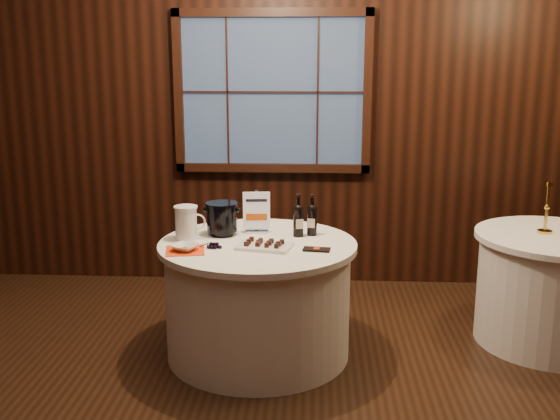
# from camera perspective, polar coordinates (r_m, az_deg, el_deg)

# --- Properties ---
(back_wall) EXTENTS (6.00, 0.10, 3.00)m
(back_wall) POSITION_cam_1_polar(r_m,az_deg,el_deg) (5.55, -0.65, 9.16)
(back_wall) COLOR black
(back_wall) RESTS_ON ground
(main_table) EXTENTS (1.28, 1.28, 0.77)m
(main_table) POSITION_cam_1_polar(r_m,az_deg,el_deg) (4.34, -1.92, -7.69)
(main_table) COLOR white
(main_table) RESTS_ON ground
(side_table) EXTENTS (1.08, 1.08, 0.77)m
(side_table) POSITION_cam_1_polar(r_m,az_deg,el_deg) (4.89, 22.64, -6.31)
(side_table) COLOR white
(side_table) RESTS_ON ground
(sign_stand) EXTENTS (0.18, 0.10, 0.29)m
(sign_stand) POSITION_cam_1_polar(r_m,az_deg,el_deg) (4.42, -2.06, -0.73)
(sign_stand) COLOR #B1B1B8
(sign_stand) RESTS_ON main_table
(port_bottle_left) EXTENTS (0.07, 0.08, 0.29)m
(port_bottle_left) POSITION_cam_1_polar(r_m,az_deg,el_deg) (4.33, 1.60, -0.71)
(port_bottle_left) COLOR black
(port_bottle_left) RESTS_ON main_table
(port_bottle_right) EXTENTS (0.07, 0.07, 0.28)m
(port_bottle_right) POSITION_cam_1_polar(r_m,az_deg,el_deg) (4.36, 2.81, -0.66)
(port_bottle_right) COLOR black
(port_bottle_right) RESTS_ON main_table
(ice_bucket) EXTENTS (0.22, 0.22, 0.22)m
(ice_bucket) POSITION_cam_1_polar(r_m,az_deg,el_deg) (4.38, -5.08, -0.70)
(ice_bucket) COLOR black
(ice_bucket) RESTS_ON main_table
(chocolate_plate) EXTENTS (0.37, 0.29, 0.05)m
(chocolate_plate) POSITION_cam_1_polar(r_m,az_deg,el_deg) (4.09, -1.37, -3.05)
(chocolate_plate) COLOR white
(chocolate_plate) RESTS_ON main_table
(chocolate_box) EXTENTS (0.17, 0.10, 0.01)m
(chocolate_box) POSITION_cam_1_polar(r_m,az_deg,el_deg) (4.04, 3.20, -3.45)
(chocolate_box) COLOR black
(chocolate_box) RESTS_ON main_table
(grape_bunch) EXTENTS (0.15, 0.07, 0.04)m
(grape_bunch) POSITION_cam_1_polar(r_m,az_deg,el_deg) (4.11, -5.77, -3.09)
(grape_bunch) COLOR black
(grape_bunch) RESTS_ON main_table
(glass_pitcher) EXTENTS (0.21, 0.16, 0.22)m
(glass_pitcher) POSITION_cam_1_polar(r_m,az_deg,el_deg) (4.30, -8.15, -1.09)
(glass_pitcher) COLOR white
(glass_pitcher) RESTS_ON main_table
(orange_napkin) EXTENTS (0.27, 0.27, 0.00)m
(orange_napkin) POSITION_cam_1_polar(r_m,az_deg,el_deg) (4.07, -8.27, -3.51)
(orange_napkin) COLOR red
(orange_napkin) RESTS_ON main_table
(cracker_bowl) EXTENTS (0.21, 0.21, 0.04)m
(cracker_bowl) POSITION_cam_1_polar(r_m,az_deg,el_deg) (4.07, -8.28, -3.23)
(cracker_bowl) COLOR white
(cracker_bowl) RESTS_ON orange_napkin
(brass_candlestick) EXTENTS (0.10, 0.10, 0.35)m
(brass_candlestick) POSITION_cam_1_polar(r_m,az_deg,el_deg) (4.76, 22.17, -0.38)
(brass_candlestick) COLOR gold
(brass_candlestick) RESTS_ON side_table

